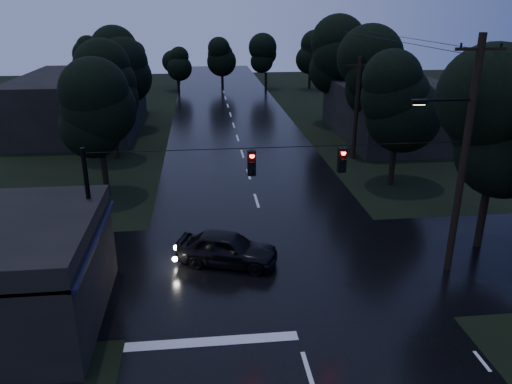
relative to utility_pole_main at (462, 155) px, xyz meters
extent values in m
cube|color=black|center=(-7.41, 19.00, -5.26)|extent=(12.00, 120.00, 0.02)
cube|color=black|center=(-7.41, 1.00, -5.26)|extent=(60.00, 9.00, 0.02)
cube|color=black|center=(-17.41, -2.00, -2.06)|extent=(6.00, 7.00, 0.12)
cube|color=black|center=(-14.41, -2.00, -2.06)|extent=(0.30, 7.00, 0.15)
cylinder|color=black|center=(-14.61, -5.00, -3.76)|extent=(0.10, 0.10, 3.00)
cylinder|color=black|center=(-14.61, 1.00, -3.76)|extent=(0.10, 0.10, 3.00)
cube|color=#EECF5F|center=(-14.46, -3.50, -2.76)|extent=(0.06, 1.60, 0.50)
cube|color=#EECF5F|center=(-14.46, -0.80, -2.76)|extent=(0.06, 1.20, 0.50)
cube|color=black|center=(6.59, 23.00, -3.06)|extent=(10.00, 14.00, 4.40)
cube|color=black|center=(-21.41, 29.00, -2.76)|extent=(10.00, 16.00, 5.00)
cylinder|color=black|center=(0.09, 0.00, -0.26)|extent=(0.30, 0.30, 10.00)
cube|color=black|center=(0.09, 0.00, 4.14)|extent=(2.00, 0.12, 0.12)
cylinder|color=black|center=(-1.01, 0.00, 2.24)|extent=(2.20, 0.10, 0.10)
cube|color=black|center=(-2.11, 0.00, 2.19)|extent=(0.60, 0.25, 0.18)
cube|color=#FFB266|center=(-2.11, 0.00, 2.09)|extent=(0.45, 0.18, 0.03)
cylinder|color=black|center=(0.89, 17.00, -1.51)|extent=(0.30, 0.30, 7.50)
cube|color=black|center=(0.89, 17.00, 1.64)|extent=(2.00, 0.12, 0.12)
cylinder|color=black|center=(-14.91, 0.00, -2.26)|extent=(0.18, 0.18, 6.00)
cylinder|color=black|center=(-7.41, 0.00, 0.54)|extent=(15.00, 0.03, 0.03)
cube|color=black|center=(-8.61, 0.00, -0.06)|extent=(0.32, 0.25, 1.00)
sphere|color=#FF0C07|center=(-8.61, -0.15, -0.06)|extent=(0.18, 0.18, 0.18)
cube|color=black|center=(-5.01, 0.00, -0.06)|extent=(0.32, 0.25, 1.00)
sphere|color=#FF0C07|center=(-5.01, -0.15, -0.06)|extent=(0.18, 0.18, 0.18)
cylinder|color=black|center=(2.59, 2.00, -3.86)|extent=(0.36, 0.36, 2.80)
sphere|color=black|center=(2.59, 2.00, -0.46)|extent=(4.48, 4.48, 4.48)
sphere|color=black|center=(2.59, 2.00, 0.74)|extent=(4.48, 4.48, 4.48)
sphere|color=black|center=(2.59, 2.00, 1.94)|extent=(4.48, 4.48, 4.48)
cylinder|color=black|center=(-16.41, 11.00, -4.03)|extent=(0.36, 0.36, 2.45)
sphere|color=black|center=(-16.41, 11.00, -1.06)|extent=(3.92, 3.92, 3.92)
sphere|color=black|center=(-16.41, 11.00, -0.01)|extent=(3.92, 3.92, 3.92)
sphere|color=black|center=(-16.41, 11.00, 1.04)|extent=(3.92, 3.92, 3.92)
cylinder|color=black|center=(-17.01, 19.00, -3.95)|extent=(0.36, 0.36, 2.62)
sphere|color=black|center=(-17.01, 19.00, -0.76)|extent=(4.20, 4.20, 4.20)
sphere|color=black|center=(-17.01, 19.00, 0.37)|extent=(4.20, 4.20, 4.20)
sphere|color=black|center=(-17.01, 19.00, 1.49)|extent=(4.20, 4.20, 4.20)
cylinder|color=black|center=(-17.61, 29.00, -3.86)|extent=(0.36, 0.36, 2.80)
sphere|color=black|center=(-17.61, 29.00, -0.46)|extent=(4.48, 4.48, 4.48)
sphere|color=black|center=(-17.61, 29.00, 0.74)|extent=(4.48, 4.48, 4.48)
sphere|color=black|center=(-17.61, 29.00, 1.94)|extent=(4.48, 4.48, 4.48)
cylinder|color=black|center=(1.59, 11.00, -3.95)|extent=(0.36, 0.36, 2.62)
sphere|color=black|center=(1.59, 11.00, -0.76)|extent=(4.20, 4.20, 4.20)
sphere|color=black|center=(1.59, 11.00, 0.37)|extent=(4.20, 4.20, 4.20)
sphere|color=black|center=(1.59, 11.00, 1.49)|extent=(4.20, 4.20, 4.20)
cylinder|color=black|center=(2.19, 19.00, -3.86)|extent=(0.36, 0.36, 2.80)
sphere|color=black|center=(2.19, 19.00, -0.46)|extent=(4.48, 4.48, 4.48)
sphere|color=black|center=(2.19, 19.00, 0.74)|extent=(4.48, 4.48, 4.48)
sphere|color=black|center=(2.19, 19.00, 1.94)|extent=(4.48, 4.48, 4.48)
cylinder|color=black|center=(2.79, 29.00, -3.77)|extent=(0.36, 0.36, 2.97)
sphere|color=black|center=(2.79, 29.00, -0.16)|extent=(4.76, 4.76, 4.76)
sphere|color=black|center=(2.79, 29.00, 1.12)|extent=(4.76, 4.76, 4.76)
sphere|color=black|center=(2.79, 29.00, 2.39)|extent=(4.76, 4.76, 4.76)
imported|color=black|center=(-9.57, 1.55, -4.49)|extent=(4.86, 3.17, 1.54)
camera|label=1|loc=(-10.48, -18.42, 5.70)|focal=35.00mm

